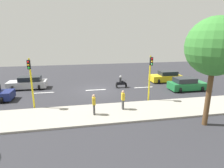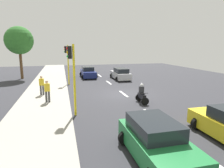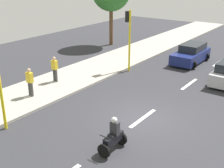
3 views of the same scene
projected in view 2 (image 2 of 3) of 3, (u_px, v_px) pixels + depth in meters
The scene contains 15 objects.
ground_plane at pixel (124, 94), 18.44m from camera, with size 40.00×60.00×0.10m, color #2D2D33.
sidewalk at pixel (45, 98), 16.72m from camera, with size 4.00×60.00×0.15m, color #9E998E.
lane_stripe_far_north at pixel (100, 76), 29.85m from camera, with size 0.20×2.40×0.01m, color white.
lane_stripe_north at pixel (109, 83), 24.14m from camera, with size 0.20×2.40×0.01m, color white.
lane_stripe_mid at pixel (124, 94), 18.43m from camera, with size 0.20×2.40×0.01m, color white.
lane_stripe_south at pixel (152, 115), 12.72m from camera, with size 0.20×2.40×0.01m, color white.
car_silver at pixel (121, 74), 26.42m from camera, with size 2.15×4.46×1.52m.
car_green at pixel (156, 141), 7.75m from camera, with size 2.32×4.21×1.52m.
car_dark_blue at pixel (88, 72), 28.08m from camera, with size 2.20×4.29×1.52m.
motorcycle at pixel (142, 95), 15.37m from camera, with size 0.60×1.30×1.53m.
pedestrian_near_signal at pixel (42, 85), 17.29m from camera, with size 0.40×0.24×1.69m.
pedestrian_by_tree at pixel (47, 91), 15.02m from camera, with size 0.40×0.24×1.69m.
traffic_light_corner at pixel (67, 59), 22.37m from camera, with size 0.49×0.24×4.50m.
traffic_light_midblock at pixel (72, 70), 12.17m from camera, with size 0.49×0.24×4.50m.
street_tree_south at pixel (19, 41), 26.17m from camera, with size 3.68×3.68×6.97m.
Camera 2 is at (5.47, 17.11, 4.37)m, focal length 31.76 mm.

